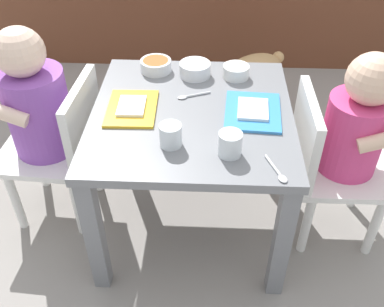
% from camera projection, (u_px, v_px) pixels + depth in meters
% --- Properties ---
extents(ground_plane, '(7.00, 7.00, 0.00)m').
position_uv_depth(ground_plane, '(192.00, 218.00, 1.48)').
color(ground_plane, gray).
extents(dining_table, '(0.55, 0.58, 0.43)m').
position_uv_depth(dining_table, '(192.00, 133.00, 1.25)').
color(dining_table, slate).
rests_on(dining_table, ground).
extents(seated_child_left, '(0.30, 0.30, 0.65)m').
position_uv_depth(seated_child_left, '(42.00, 111.00, 1.27)').
color(seated_child_left, white).
rests_on(seated_child_left, ground).
extents(seated_child_right, '(0.28, 0.28, 0.62)m').
position_uv_depth(seated_child_right, '(350.00, 132.00, 1.21)').
color(seated_child_right, white).
rests_on(seated_child_right, ground).
extents(dog, '(0.38, 0.35, 0.32)m').
position_uv_depth(dog, '(244.00, 79.00, 1.78)').
color(dog, tan).
rests_on(dog, ground).
extents(food_tray_left, '(0.14, 0.18, 0.02)m').
position_uv_depth(food_tray_left, '(132.00, 108.00, 1.21)').
color(food_tray_left, gold).
rests_on(food_tray_left, dining_table).
extents(food_tray_right, '(0.16, 0.20, 0.02)m').
position_uv_depth(food_tray_right, '(253.00, 111.00, 1.20)').
color(food_tray_right, '#388CD8').
rests_on(food_tray_right, dining_table).
extents(water_cup_left, '(0.06, 0.06, 0.06)m').
position_uv_depth(water_cup_left, '(230.00, 145.00, 1.05)').
color(water_cup_left, white).
rests_on(water_cup_left, dining_table).
extents(water_cup_right, '(0.06, 0.06, 0.06)m').
position_uv_depth(water_cup_right, '(171.00, 136.00, 1.08)').
color(water_cup_right, white).
rests_on(water_cup_right, dining_table).
extents(veggie_bowl_near, '(0.10, 0.10, 0.04)m').
position_uv_depth(veggie_bowl_near, '(195.00, 69.00, 1.34)').
color(veggie_bowl_near, white).
rests_on(veggie_bowl_near, dining_table).
extents(cereal_bowl_right_side, '(0.08, 0.08, 0.04)m').
position_uv_depth(cereal_bowl_right_side, '(236.00, 71.00, 1.34)').
color(cereal_bowl_right_side, white).
rests_on(cereal_bowl_right_side, dining_table).
extents(cereal_bowl_left_side, '(0.10, 0.10, 0.04)m').
position_uv_depth(cereal_bowl_left_side, '(156.00, 65.00, 1.37)').
color(cereal_bowl_left_side, white).
rests_on(cereal_bowl_left_side, dining_table).
extents(spoon_by_left_tray, '(0.10, 0.05, 0.01)m').
position_uv_depth(spoon_by_left_tray, '(191.00, 96.00, 1.26)').
color(spoon_by_left_tray, silver).
rests_on(spoon_by_left_tray, dining_table).
extents(spoon_by_right_tray, '(0.05, 0.10, 0.01)m').
position_uv_depth(spoon_by_right_tray, '(278.00, 172.00, 1.01)').
color(spoon_by_right_tray, silver).
rests_on(spoon_by_right_tray, dining_table).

